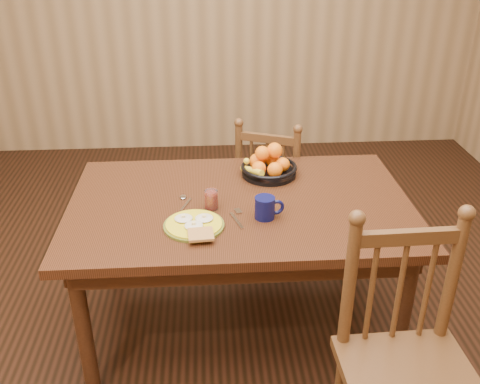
{
  "coord_description": "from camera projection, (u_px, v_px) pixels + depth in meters",
  "views": [
    {
      "loc": [
        -0.14,
        -2.2,
        1.95
      ],
      "look_at": [
        0.0,
        0.0,
        0.8
      ],
      "focal_mm": 40.0,
      "sensor_mm": 36.0,
      "label": 1
    }
  ],
  "objects": [
    {
      "name": "coffee_mug",
      "position": [
        266.0,
        207.0,
        2.35
      ],
      "size": [
        0.13,
        0.09,
        0.1
      ],
      "color": "#0A0C38",
      "rests_on": "dining_table"
    },
    {
      "name": "chair_near",
      "position": [
        407.0,
        366.0,
        1.92
      ],
      "size": [
        0.48,
        0.46,
        1.04
      ],
      "rotation": [
        0.0,
        0.0,
        0.03
      ],
      "color": "#442A14",
      "rests_on": "ground"
    },
    {
      "name": "spoon",
      "position": [
        184.0,
        199.0,
        2.52
      ],
      "size": [
        0.06,
        0.16,
        0.01
      ],
      "rotation": [
        0.0,
        0.0,
        -0.36
      ],
      "color": "silver",
      "rests_on": "dining_table"
    },
    {
      "name": "juice_glass",
      "position": [
        211.0,
        200.0,
        2.43
      ],
      "size": [
        0.06,
        0.06,
        0.09
      ],
      "color": "silver",
      "rests_on": "dining_table"
    },
    {
      "name": "fork",
      "position": [
        237.0,
        217.0,
        2.37
      ],
      "size": [
        0.06,
        0.18,
        0.0
      ],
      "rotation": [
        0.0,
        0.0,
        0.3
      ],
      "color": "silver",
      "rests_on": "dining_table"
    },
    {
      "name": "fruit_bowl",
      "position": [
        268.0,
        166.0,
        2.74
      ],
      "size": [
        0.29,
        0.29,
        0.17
      ],
      "color": "black",
      "rests_on": "dining_table"
    },
    {
      "name": "breakfast_plate",
      "position": [
        194.0,
        225.0,
        2.3
      ],
      "size": [
        0.26,
        0.29,
        0.04
      ],
      "color": "#59601E",
      "rests_on": "dining_table"
    },
    {
      "name": "dining_table",
      "position": [
        240.0,
        217.0,
        2.55
      ],
      "size": [
        1.6,
        1.0,
        0.75
      ],
      "color": "black",
      "rests_on": "ground"
    },
    {
      "name": "chair_far",
      "position": [
        272.0,
        190.0,
        3.28
      ],
      "size": [
        0.53,
        0.52,
        0.91
      ],
      "rotation": [
        0.0,
        0.0,
        2.77
      ],
      "color": "#442A14",
      "rests_on": "ground"
    },
    {
      "name": "room",
      "position": [
        240.0,
        75.0,
        2.23
      ],
      "size": [
        4.52,
        5.02,
        2.72
      ],
      "color": "black",
      "rests_on": "ground"
    }
  ]
}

